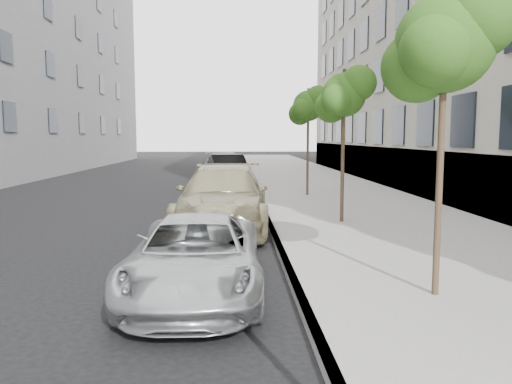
{
  "coord_description": "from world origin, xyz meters",
  "views": [
    {
      "loc": [
        0.17,
        -5.66,
        2.5
      ],
      "look_at": [
        0.58,
        3.32,
        1.5
      ],
      "focal_mm": 35.0,
      "sensor_mm": 36.0,
      "label": 1
    }
  ],
  "objects": [
    {
      "name": "minivan",
      "position": [
        -0.43,
        2.1,
        0.61
      ],
      "size": [
        2.09,
        4.44,
        1.23
      ],
      "primitive_type": "imported",
      "rotation": [
        0.0,
        0.0,
        -0.01
      ],
      "color": "#B3B6B8",
      "rests_on": "ground"
    },
    {
      "name": "sedan_rear",
      "position": [
        -0.34,
        25.75,
        0.78
      ],
      "size": [
        3.02,
        5.66,
        1.56
      ],
      "primitive_type": "imported",
      "rotation": [
        0.0,
        0.0,
        0.16
      ],
      "color": "#95999C",
      "rests_on": "ground"
    },
    {
      "name": "sedan_blue",
      "position": [
        -0.1,
        15.02,
        0.69
      ],
      "size": [
        2.16,
        4.24,
        1.39
      ],
      "primitive_type": "imported",
      "rotation": [
        0.0,
        0.0,
        0.13
      ],
      "color": "black",
      "rests_on": "ground"
    },
    {
      "name": "sedan_black",
      "position": [
        -0.1,
        20.06,
        0.79
      ],
      "size": [
        2.42,
        5.01,
        1.58
      ],
      "primitive_type": "imported",
      "rotation": [
        0.0,
        0.0,
        0.16
      ],
      "color": "black",
      "rests_on": "ground"
    },
    {
      "name": "ground",
      "position": [
        0.0,
        0.0,
        0.0
      ],
      "size": [
        160.0,
        160.0,
        0.0
      ],
      "primitive_type": "plane",
      "color": "black",
      "rests_on": "ground"
    },
    {
      "name": "curb",
      "position": [
        1.18,
        24.0,
        0.07
      ],
      "size": [
        0.15,
        72.0,
        0.14
      ],
      "primitive_type": "cube",
      "color": "#9E9B93",
      "rests_on": "ground"
    },
    {
      "name": "tree_near",
      "position": [
        3.23,
        1.5,
        3.83
      ],
      "size": [
        1.75,
        1.55,
        4.55
      ],
      "color": "#38281C",
      "rests_on": "sidewalk"
    },
    {
      "name": "tree_far",
      "position": [
        3.23,
        14.5,
        3.73
      ],
      "size": [
        1.61,
        1.41,
        4.39
      ],
      "color": "#38281C",
      "rests_on": "sidewalk"
    },
    {
      "name": "suv",
      "position": [
        -0.1,
        7.83,
        0.85
      ],
      "size": [
        2.63,
        5.95,
        1.7
      ],
      "primitive_type": "imported",
      "rotation": [
        0.0,
        0.0,
        -0.04
      ],
      "color": "tan",
      "rests_on": "ground"
    },
    {
      "name": "sidewalk",
      "position": [
        4.3,
        24.0,
        0.07
      ],
      "size": [
        6.4,
        72.0,
        0.14
      ],
      "primitive_type": "cube",
      "color": "gray",
      "rests_on": "ground"
    },
    {
      "name": "tree_mid",
      "position": [
        3.23,
        8.0,
        3.63
      ],
      "size": [
        1.58,
        1.38,
        4.27
      ],
      "color": "#38281C",
      "rests_on": "sidewalk"
    }
  ]
}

